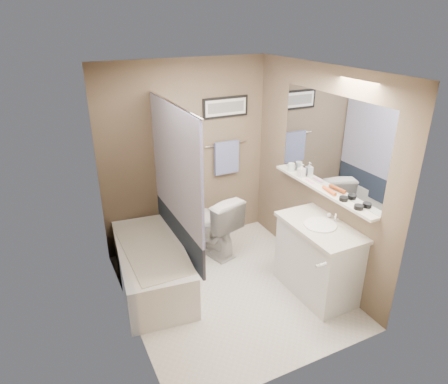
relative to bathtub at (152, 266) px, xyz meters
name	(u,v)px	position (x,y,z in m)	size (l,w,h in m)	color
ground	(230,289)	(0.75, -0.47, -0.25)	(2.50, 2.50, 0.00)	silver
ceiling	(231,72)	(0.75, -0.47, 2.13)	(2.20, 2.50, 0.04)	white
wall_back	(187,157)	(0.75, 0.76, 0.95)	(2.20, 0.04, 2.40)	brown
wall_front	(304,253)	(0.75, -1.70, 0.95)	(2.20, 0.04, 2.40)	brown
wall_left	(124,215)	(-0.33, -0.47, 0.95)	(0.04, 2.50, 2.40)	brown
wall_right	(316,176)	(1.83, -0.47, 0.95)	(0.04, 2.50, 2.40)	brown
tile_surround	(113,212)	(-0.34, 0.03, 0.75)	(0.02, 1.55, 2.00)	#B9AA8C
curtain_rod	(172,103)	(0.35, 0.03, 1.80)	(0.02, 0.02, 1.55)	silver
curtain_upper	(175,165)	(0.35, 0.03, 1.15)	(0.03, 1.45, 1.28)	white
curtain_lower	(179,233)	(0.35, 0.03, 0.33)	(0.03, 1.45, 0.36)	#222E40
mirror	(330,143)	(1.84, -0.62, 1.37)	(0.02, 1.60, 1.00)	silver
shelf	(321,189)	(1.79, -0.62, 0.85)	(0.12, 1.60, 0.03)	silver
towel_bar	(226,144)	(1.30, 0.75, 1.05)	(0.02, 0.02, 0.60)	silver
towel	(227,158)	(1.30, 0.73, 0.87)	(0.34, 0.05, 0.44)	#97A7DC
art_frame	(226,107)	(1.30, 0.77, 1.53)	(0.62, 0.03, 0.26)	black
art_mat	(226,107)	(1.30, 0.75, 1.53)	(0.56, 0.00, 0.20)	white
art_image	(226,107)	(1.30, 0.75, 1.53)	(0.50, 0.00, 0.13)	#595959
door	(357,258)	(1.30, -1.71, 0.75)	(0.80, 0.02, 2.00)	silver
door_handle	(321,265)	(0.97, -1.66, 0.75)	(0.02, 0.02, 0.10)	silver
bathtub	(152,266)	(0.00, 0.00, 0.00)	(0.70, 1.50, 0.50)	white
tub_rim	(150,247)	(0.00, 0.00, 0.25)	(0.56, 1.36, 0.02)	beige
toilet	(211,224)	(0.90, 0.36, 0.16)	(0.46, 0.80, 0.82)	silver
vanity	(318,261)	(1.60, -0.90, 0.15)	(0.50, 0.90, 0.80)	silver
countertop	(321,227)	(1.59, -0.90, 0.57)	(0.54, 0.96, 0.04)	beige
sink_basin	(320,225)	(1.58, -0.90, 0.60)	(0.34, 0.34, 0.01)	white
faucet_spout	(336,217)	(1.78, -0.90, 0.64)	(0.02, 0.02, 0.10)	white
faucet_knob	(329,215)	(1.78, -0.80, 0.62)	(0.05, 0.05, 0.05)	white
candle_bowl_near	(359,207)	(1.79, -1.19, 0.89)	(0.09, 0.09, 0.04)	black
candle_bowl_far	(344,199)	(1.79, -0.97, 0.89)	(0.09, 0.09, 0.04)	black
hair_brush_front	(329,191)	(1.79, -0.75, 0.89)	(0.04, 0.04, 0.22)	#DE591F
pink_comb	(310,182)	(1.79, -0.42, 0.87)	(0.03, 0.16, 0.01)	pink
glass_jar	(291,167)	(1.79, -0.05, 0.92)	(0.08, 0.08, 0.10)	silver
soap_bottle	(301,170)	(1.79, -0.25, 0.94)	(0.07, 0.07, 0.16)	#999999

